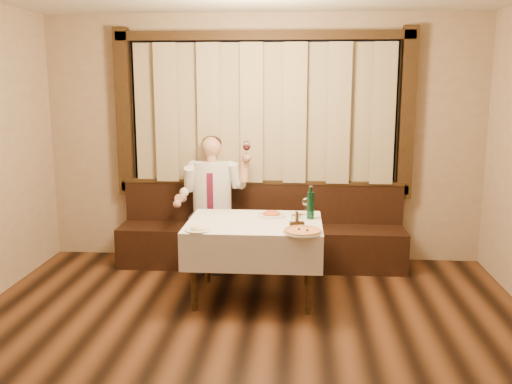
# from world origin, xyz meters

# --- Properties ---
(room) EXTENTS (5.01, 6.01, 2.81)m
(room) POSITION_xyz_m (-0.00, 0.97, 1.50)
(room) COLOR black
(room) RESTS_ON ground
(banquette) EXTENTS (3.20, 0.61, 0.94)m
(banquette) POSITION_xyz_m (0.00, 2.72, 0.31)
(banquette) COLOR black
(banquette) RESTS_ON ground
(dining_table) EXTENTS (1.27, 0.97, 0.76)m
(dining_table) POSITION_xyz_m (0.00, 1.70, 0.65)
(dining_table) COLOR black
(dining_table) RESTS_ON ground
(pizza) EXTENTS (0.35, 0.35, 0.04)m
(pizza) POSITION_xyz_m (0.45, 1.32, 0.77)
(pizza) COLOR white
(pizza) RESTS_ON dining_table
(pasta_red) EXTENTS (0.28, 0.28, 0.10)m
(pasta_red) POSITION_xyz_m (0.15, 1.92, 0.80)
(pasta_red) COLOR white
(pasta_red) RESTS_ON dining_table
(pasta_cream) EXTENTS (0.23, 0.23, 0.08)m
(pasta_cream) POSITION_xyz_m (-0.47, 1.32, 0.79)
(pasta_cream) COLOR white
(pasta_cream) RESTS_ON dining_table
(green_bottle) EXTENTS (0.07, 0.07, 0.32)m
(green_bottle) POSITION_xyz_m (0.53, 1.84, 0.89)
(green_bottle) COLOR #0E4426
(green_bottle) RESTS_ON dining_table
(table_wine_glass) EXTENTS (0.06, 0.06, 0.17)m
(table_wine_glass) POSITION_xyz_m (0.48, 2.00, 0.88)
(table_wine_glass) COLOR white
(table_wine_glass) RESTS_ON dining_table
(cruet_caddy) EXTENTS (0.14, 0.09, 0.14)m
(cruet_caddy) POSITION_xyz_m (0.40, 1.53, 0.81)
(cruet_caddy) COLOR black
(cruet_caddy) RESTS_ON dining_table
(seated_man) EXTENTS (0.82, 0.61, 1.46)m
(seated_man) POSITION_xyz_m (-0.55, 2.63, 0.84)
(seated_man) COLOR black
(seated_man) RESTS_ON ground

